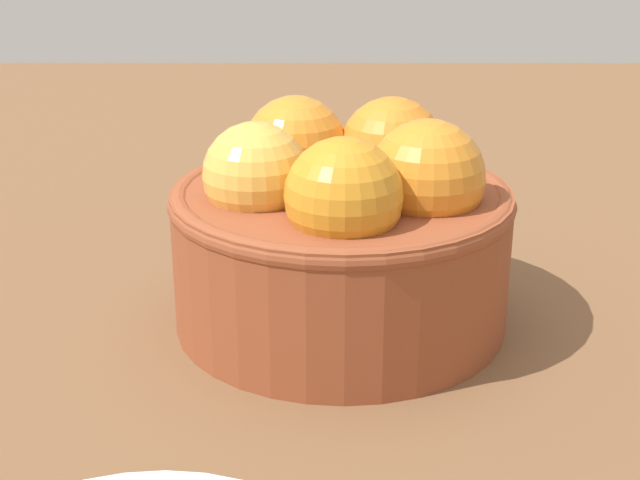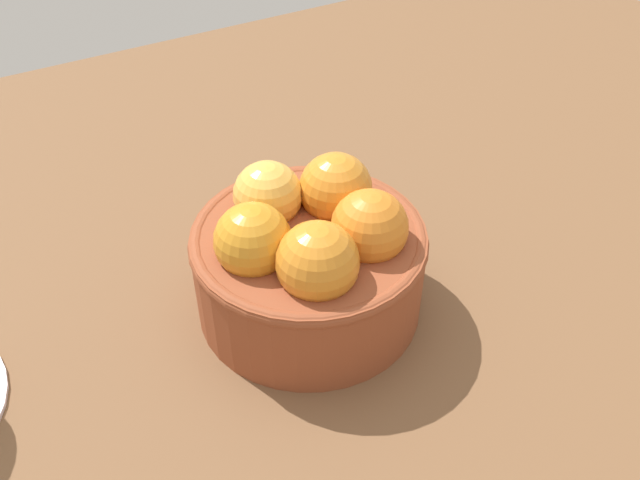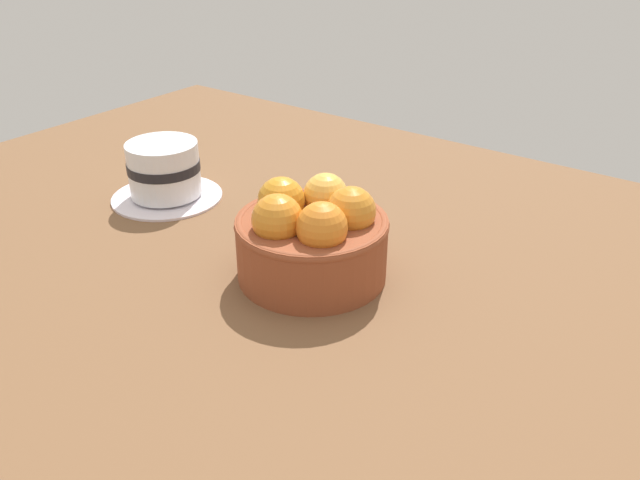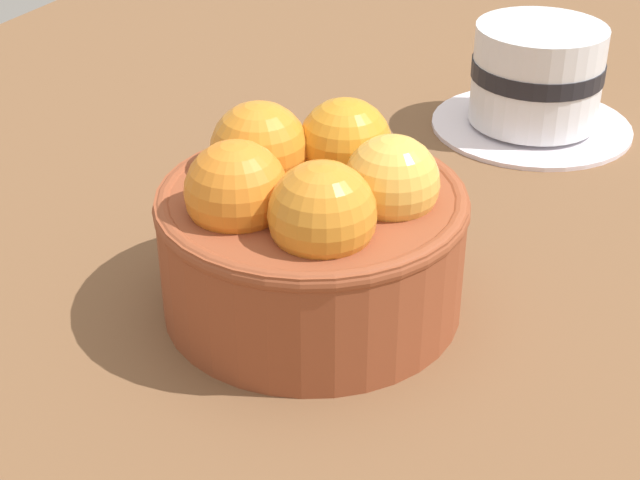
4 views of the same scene
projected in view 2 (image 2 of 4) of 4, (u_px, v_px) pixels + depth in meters
ground_plane at (310, 325)px, 47.93cm from camera, size 122.24×87.66×4.22cm
terracotta_bowl at (309, 256)px, 43.67cm from camera, size 14.85×14.85×9.58cm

